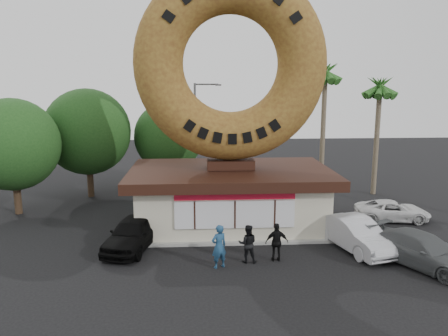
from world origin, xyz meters
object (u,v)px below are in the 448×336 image
donut_shop (230,195)px  car_silver (356,234)px  street_lamp (197,129)px  car_grey (423,250)px  giant_donut (231,64)px  car_black (133,233)px  person_left (219,246)px  car_white (392,211)px  person_right (277,242)px  person_center (248,244)px

donut_shop → car_silver: donut_shop is taller
street_lamp → car_grey: (9.93, -16.23, -3.76)m
giant_donut → car_black: size_ratio=2.26×
car_black → person_left: bearing=-18.2°
car_silver → car_white: (3.82, 4.38, -0.19)m
car_black → person_right: bearing=-2.6°
street_lamp → car_silver: bearing=-61.5°
car_grey → car_white: size_ratio=1.18×
car_black → car_grey: (13.10, -2.90, -0.06)m
car_white → person_left: bearing=127.7°
car_silver → car_grey: car_silver is taller
donut_shop → person_center: bearing=-85.8°
donut_shop → person_right: donut_shop is taller
street_lamp → car_silver: (7.66, -14.11, -3.70)m
person_right → car_grey: (6.34, -0.94, -0.17)m
person_right → car_white: 9.66m
car_white → person_right: bearing=132.6°
person_center → donut_shop: bearing=-79.9°
street_lamp → car_black: bearing=-103.4°
person_left → car_silver: bearing=169.7°
person_left → person_center: person_left is taller
donut_shop → person_center: donut_shop is taller
car_silver → car_white: 5.82m
person_right → car_silver: person_right is taller
street_lamp → donut_shop: bearing=-79.5°
person_left → car_silver: size_ratio=0.41×
donut_shop → car_white: bearing=1.7°
street_lamp → car_grey: 19.39m
person_center → car_grey: (7.68, -0.90, -0.15)m
person_left → giant_donut: bearing=-123.9°
donut_shop → person_left: (-0.93, -5.85, -0.79)m
person_center → car_white: person_center is taller
giant_donut → person_center: (0.39, -5.33, -8.11)m
person_center → car_black: size_ratio=0.38×
donut_shop → car_silver: size_ratio=2.36×
street_lamp → person_right: size_ratio=4.49×
giant_donut → car_white: 12.78m
person_right → car_silver: (4.08, 1.17, -0.11)m
donut_shop → car_black: size_ratio=2.44×
person_right → car_white: person_right is taller
person_left → car_grey: (9.00, -0.36, -0.25)m
person_right → car_grey: 6.42m
donut_shop → giant_donut: size_ratio=1.08×
car_silver → car_grey: size_ratio=0.95×
donut_shop → street_lamp: 10.54m
giant_donut → donut_shop: bearing=-90.0°
giant_donut → car_black: giant_donut is taller
car_grey → car_white: bearing=45.8°
donut_shop → person_left: size_ratio=5.71×
street_lamp → car_grey: size_ratio=1.60×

